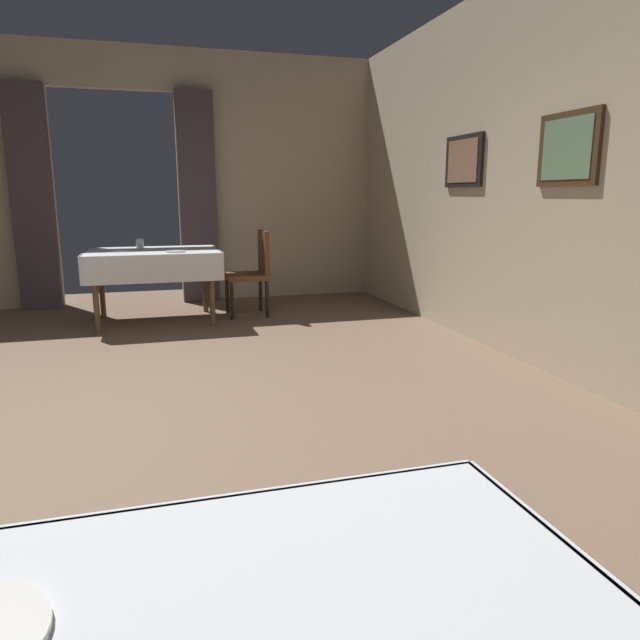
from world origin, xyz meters
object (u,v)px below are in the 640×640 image
(chair_mid_right, at_px, (253,269))
(plate_mid_b, at_px, (176,251))
(dining_table_mid, at_px, (153,259))
(plate_mid_a, at_px, (120,250))
(glass_mid_c, at_px, (140,243))

(chair_mid_right, relative_size, plate_mid_b, 4.55)
(chair_mid_right, bearing_deg, dining_table_mid, -177.36)
(chair_mid_right, relative_size, plate_mid_a, 4.45)
(dining_table_mid, bearing_deg, plate_mid_a, -179.47)
(dining_table_mid, xyz_separation_m, plate_mid_a, (-0.32, -0.00, 0.10))
(chair_mid_right, xyz_separation_m, glass_mid_c, (-1.18, 0.28, 0.28))
(plate_mid_b, bearing_deg, dining_table_mid, 129.71)
(plate_mid_a, xyz_separation_m, plate_mid_b, (0.54, -0.26, 0.00))
(dining_table_mid, distance_m, plate_mid_a, 0.33)
(plate_mid_a, distance_m, glass_mid_c, 0.38)
(dining_table_mid, xyz_separation_m, chair_mid_right, (1.05, 0.05, -0.14))
(dining_table_mid, xyz_separation_m, plate_mid_b, (0.22, -0.27, 0.10))
(chair_mid_right, bearing_deg, plate_mid_b, -159.34)
(plate_mid_b, bearing_deg, glass_mid_c, 120.37)
(dining_table_mid, distance_m, chair_mid_right, 1.06)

